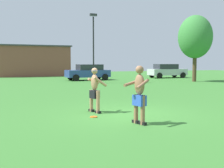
{
  "coord_description": "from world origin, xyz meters",
  "views": [
    {
      "loc": [
        -4.09,
        -8.94,
        1.86
      ],
      "look_at": [
        -0.58,
        -0.21,
        1.1
      ],
      "focal_mm": 44.92,
      "sensor_mm": 36.0,
      "label": 1
    }
  ],
  "objects_px": {
    "player_in_blue": "(139,93)",
    "lamp_post": "(93,41)",
    "tree_left_field": "(195,37)",
    "player_with_cap": "(95,88)",
    "frisbee": "(94,117)",
    "car_blue_near_post": "(88,72)",
    "car_silver_mid_lot": "(167,71)"
  },
  "relations": [
    {
      "from": "car_silver_mid_lot",
      "to": "tree_left_field",
      "type": "distance_m",
      "value": 7.01
    },
    {
      "from": "lamp_post",
      "to": "frisbee",
      "type": "bearing_deg",
      "value": -108.15
    },
    {
      "from": "tree_left_field",
      "to": "car_silver_mid_lot",
      "type": "bearing_deg",
      "value": 81.04
    },
    {
      "from": "player_in_blue",
      "to": "car_blue_near_post",
      "type": "xyz_separation_m",
      "value": [
        4.42,
        19.57,
        -0.1
      ]
    },
    {
      "from": "player_with_cap",
      "to": "frisbee",
      "type": "bearing_deg",
      "value": -110.93
    },
    {
      "from": "car_silver_mid_lot",
      "to": "tree_left_field",
      "type": "xyz_separation_m",
      "value": [
        -0.96,
        -6.11,
        3.29
      ]
    },
    {
      "from": "player_in_blue",
      "to": "car_silver_mid_lot",
      "type": "relative_size",
      "value": 0.4
    },
    {
      "from": "lamp_post",
      "to": "car_silver_mid_lot",
      "type": "bearing_deg",
      "value": 24.18
    },
    {
      "from": "car_blue_near_post",
      "to": "lamp_post",
      "type": "relative_size",
      "value": 0.74
    },
    {
      "from": "tree_left_field",
      "to": "player_with_cap",
      "type": "bearing_deg",
      "value": -139.43
    },
    {
      "from": "player_with_cap",
      "to": "player_in_blue",
      "type": "bearing_deg",
      "value": -75.08
    },
    {
      "from": "player_with_cap",
      "to": "player_in_blue",
      "type": "xyz_separation_m",
      "value": [
        0.62,
        -2.32,
        0.03
      ]
    },
    {
      "from": "player_in_blue",
      "to": "lamp_post",
      "type": "height_order",
      "value": "lamp_post"
    },
    {
      "from": "frisbee",
      "to": "player_in_blue",
      "type": "bearing_deg",
      "value": -57.87
    },
    {
      "from": "player_with_cap",
      "to": "car_silver_mid_lot",
      "type": "xyz_separation_m",
      "value": [
        14.65,
        17.84,
        -0.07
      ]
    },
    {
      "from": "frisbee",
      "to": "lamp_post",
      "type": "xyz_separation_m",
      "value": [
        4.59,
        14.0,
        3.59
      ]
    },
    {
      "from": "player_in_blue",
      "to": "car_blue_near_post",
      "type": "bearing_deg",
      "value": 77.27
    },
    {
      "from": "lamp_post",
      "to": "tree_left_field",
      "type": "bearing_deg",
      "value": -8.77
    },
    {
      "from": "car_silver_mid_lot",
      "to": "lamp_post",
      "type": "relative_size",
      "value": 0.74
    },
    {
      "from": "car_blue_near_post",
      "to": "lamp_post",
      "type": "height_order",
      "value": "lamp_post"
    },
    {
      "from": "car_blue_near_post",
      "to": "tree_left_field",
      "type": "xyz_separation_m",
      "value": [
        8.65,
        -5.53,
        3.29
      ]
    },
    {
      "from": "player_in_blue",
      "to": "lamp_post",
      "type": "xyz_separation_m",
      "value": [
        3.66,
        15.49,
        2.67
      ]
    },
    {
      "from": "frisbee",
      "to": "car_blue_near_post",
      "type": "distance_m",
      "value": 18.88
    },
    {
      "from": "frisbee",
      "to": "lamp_post",
      "type": "height_order",
      "value": "lamp_post"
    },
    {
      "from": "player_with_cap",
      "to": "car_silver_mid_lot",
      "type": "bearing_deg",
      "value": 50.59
    },
    {
      "from": "player_in_blue",
      "to": "frisbee",
      "type": "relative_size",
      "value": 6.99
    },
    {
      "from": "player_with_cap",
      "to": "frisbee",
      "type": "distance_m",
      "value": 1.25
    },
    {
      "from": "lamp_post",
      "to": "car_blue_near_post",
      "type": "bearing_deg",
      "value": 79.36
    },
    {
      "from": "car_blue_near_post",
      "to": "player_in_blue",
      "type": "bearing_deg",
      "value": -102.73
    },
    {
      "from": "player_with_cap",
      "to": "lamp_post",
      "type": "height_order",
      "value": "lamp_post"
    },
    {
      "from": "frisbee",
      "to": "tree_left_field",
      "type": "bearing_deg",
      "value": 41.86
    },
    {
      "from": "player_in_blue",
      "to": "player_with_cap",
      "type": "bearing_deg",
      "value": 104.92
    }
  ]
}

